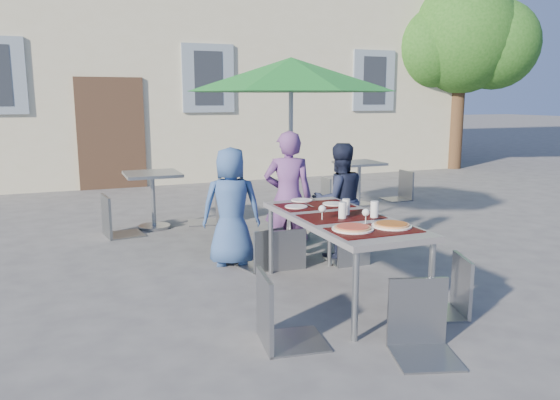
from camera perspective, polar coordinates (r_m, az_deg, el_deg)
name	(u,v)px	position (r m, az deg, el deg)	size (l,w,h in m)	color
ground	(425,299)	(5.20, 14.88, -9.95)	(90.00, 90.00, 0.00)	#4A4A4D
tree	(462,39)	(14.93, 18.44, 15.67)	(3.60, 3.00, 4.70)	#47301E
dining_table	(341,223)	(4.91, 6.39, -2.37)	(0.80, 1.85, 0.76)	#4A4A4F
pizza_near_left	(353,228)	(4.41, 7.60, -2.91)	(0.34, 0.34, 0.03)	white
pizza_near_right	(392,225)	(4.57, 11.60, -2.57)	(0.33, 0.33, 0.03)	white
glassware	(352,209)	(4.84, 7.55, -0.99)	(0.54, 0.44, 0.15)	silver
place_settings	(311,203)	(5.44, 3.25, -0.35)	(0.66, 0.52, 0.01)	white
child_0	(231,207)	(5.88, -5.11, -0.70)	(0.63, 0.41, 1.29)	#32528A
child_1	(288,197)	(5.96, 0.85, 0.27)	(0.53, 0.35, 1.45)	#623B79
child_2	(339,201)	(6.21, 6.18, -0.05)	(0.63, 0.36, 1.30)	#191F37
chair_0	(263,224)	(5.74, -1.77, -2.49)	(0.47, 0.48, 0.85)	gray
chair_1	(287,224)	(5.77, 0.69, -2.52)	(0.39, 0.39, 0.84)	gray
chair_2	(351,219)	(5.95, 7.40, -1.98)	(0.40, 0.40, 0.87)	gray
chair_3	(279,265)	(3.96, -0.10, -6.81)	(0.52, 0.52, 1.03)	gray
chair_4	(452,251)	(4.76, 17.54, -5.07)	(0.53, 0.53, 0.94)	#8F949A
chair_5	(424,274)	(3.97, 14.83, -7.52)	(0.55, 0.55, 0.99)	gray
patio_umbrella	(291,76)	(6.88, 1.16, 12.81)	(2.61, 2.61, 2.29)	#96989D
cafe_table_0	(153,189)	(7.75, -13.15, 1.09)	(0.73, 0.73, 0.79)	#96989D
bg_chair_l_0	(114,190)	(7.41, -17.00, 1.01)	(0.52, 0.52, 1.05)	gray
bg_chair_r_0	(210,182)	(7.94, -7.30, 1.85)	(0.53, 0.52, 1.01)	gray
cafe_table_1	(359,176)	(9.28, 8.27, 2.51)	(0.69, 0.69, 0.74)	#96989D
bg_chair_l_1	(331,175)	(9.39, 5.38, 2.65)	(0.41, 0.41, 0.87)	gray
bg_chair_r_1	(402,168)	(9.96, 12.63, 3.31)	(0.44, 0.44, 0.98)	gray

